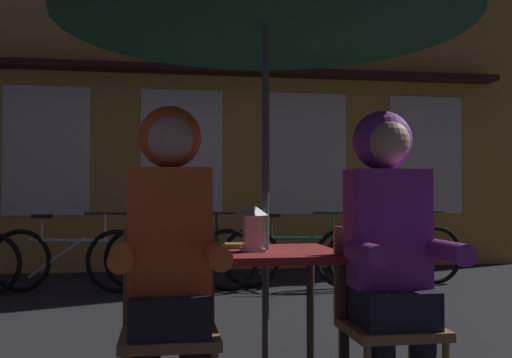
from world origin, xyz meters
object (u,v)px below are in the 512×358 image
at_px(bicycle_fourth, 297,256).
at_px(lantern, 253,227).
at_px(person_right_hooded, 389,233).
at_px(bicycle_third, 180,258).
at_px(bicycle_second, 68,259).
at_px(chair_left, 169,319).
at_px(bicycle_fifth, 396,255).
at_px(book, 244,245).
at_px(cafe_table, 266,271).
at_px(person_left_hooded, 170,236).
at_px(chair_right, 385,312).

bearing_deg(bicycle_fourth, lantern, -106.64).
distance_m(person_right_hooded, bicycle_third, 3.97).
bearing_deg(bicycle_third, bicycle_second, 178.27).
bearing_deg(chair_left, bicycle_fifth, 55.53).
xyz_separation_m(bicycle_fifth, book, (-2.17, -3.22, 0.41)).
height_order(bicycle_second, book, bicycle_second).
relative_size(person_right_hooded, bicycle_fifth, 0.83).
distance_m(bicycle_third, book, 3.31).
xyz_separation_m(chair_left, person_right_hooded, (0.96, -0.06, 0.36)).
xyz_separation_m(cafe_table, book, (-0.09, 0.15, 0.11)).
bearing_deg(lantern, person_right_hooded, -33.97).
relative_size(person_left_hooded, bicycle_fourth, 0.85).
bearing_deg(lantern, book, 94.27).
distance_m(chair_left, bicycle_second, 3.96).
bearing_deg(book, chair_right, -38.69).
xyz_separation_m(chair_left, bicycle_fifth, (2.56, 3.74, -0.14)).
height_order(cafe_table, person_right_hooded, person_right_hooded).
relative_size(person_left_hooded, bicycle_second, 0.84).
distance_m(person_right_hooded, bicycle_fourth, 3.85).
xyz_separation_m(person_right_hooded, bicycle_fourth, (0.47, 3.79, -0.50)).
bearing_deg(book, bicycle_second, 116.52).
relative_size(cafe_table, person_left_hooded, 0.53).
xyz_separation_m(cafe_table, bicycle_third, (-0.32, 3.43, -0.29)).
bearing_deg(cafe_table, chair_left, -142.45).
bearing_deg(person_left_hooded, cafe_table, 41.57).
relative_size(person_left_hooded, person_right_hooded, 1.00).
xyz_separation_m(person_left_hooded, person_right_hooded, (0.96, 0.00, 0.00)).
height_order(chair_left, bicycle_second, chair_left).
height_order(person_left_hooded, bicycle_third, person_left_hooded).
height_order(chair_left, person_right_hooded, person_right_hooded).
bearing_deg(bicycle_fifth, chair_right, -113.24).
height_order(cafe_table, chair_right, chair_right).
relative_size(bicycle_third, book, 8.22).
relative_size(person_left_hooded, bicycle_fifth, 0.83).
relative_size(chair_right, bicycle_fourth, 0.53).
height_order(bicycle_second, bicycle_fifth, same).
bearing_deg(bicycle_fifth, cafe_table, -121.76).
xyz_separation_m(cafe_table, bicycle_fifth, (2.08, 3.37, -0.29)).
height_order(person_right_hooded, bicycle_second, person_right_hooded).
relative_size(bicycle_second, bicycle_fifth, 0.99).
distance_m(lantern, bicycle_fourth, 3.60).
distance_m(chair_right, bicycle_fifth, 4.07).
distance_m(lantern, book, 0.23).
xyz_separation_m(person_right_hooded, bicycle_third, (-0.80, 3.85, -0.50)).
distance_m(chair_left, bicycle_fifth, 4.53).
xyz_separation_m(bicycle_third, bicycle_fourth, (1.27, -0.07, 0.00)).
distance_m(person_left_hooded, bicycle_third, 3.89).
bearing_deg(lantern, chair_right, -29.72).
bearing_deg(person_right_hooded, book, 134.59).
bearing_deg(book, cafe_table, -55.94).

